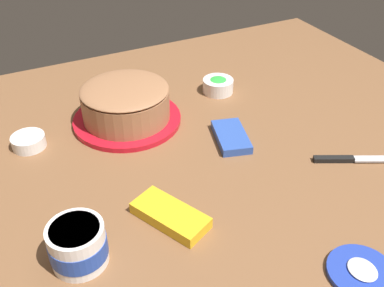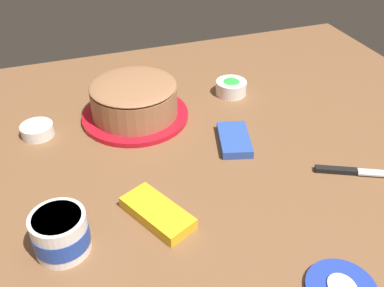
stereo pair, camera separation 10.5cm
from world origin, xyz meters
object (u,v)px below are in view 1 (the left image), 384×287
frosting_tub_lid (362,272)px  spreading_knife (354,159)px  frosting_tub (78,244)px  sprinkle_bowl_green (218,85)px  candy_box_lower (170,215)px  frosted_cake (126,105)px  candy_box_upper (231,137)px  sprinkle_bowl_pink (29,141)px

frosting_tub_lid → spreading_knife: bearing=139.2°
frosting_tub → sprinkle_bowl_green: frosting_tub is taller
sprinkle_bowl_green → frosting_tub_lid: bearing=-7.9°
frosting_tub_lid → candy_box_lower: bearing=-137.6°
frosted_cake → candy_box_upper: frosted_cake is taller
candy_box_upper → frosting_tub_lid: bearing=15.3°
frosting_tub → spreading_knife: frosting_tub is taller
frosted_cake → spreading_knife: frosted_cake is taller
frosted_cake → frosting_tub_lid: (0.66, 0.20, -0.05)m
frosted_cake → candy_box_lower: bearing=-6.8°
sprinkle_bowl_pink → frosting_tub: bearing=3.1°
frosted_cake → sprinkle_bowl_pink: (0.00, -0.26, -0.04)m
frosting_tub → sprinkle_bowl_pink: frosting_tub is taller
sprinkle_bowl_green → frosting_tub: bearing=-50.3°
candy_box_upper → candy_box_lower: bearing=-37.8°
frosting_tub_lid → sprinkle_bowl_pink: bearing=-145.1°
candy_box_lower → spreading_knife: bearing=62.2°
candy_box_lower → frosted_cake: bearing=147.5°
frosted_cake → candy_box_upper: bearing=45.9°
sprinkle_bowl_green → candy_box_lower: 0.55m
frosted_cake → frosting_tub_lid: 0.69m
frosted_cake → candy_box_lower: 0.39m
frosting_tub_lid → frosting_tub: bearing=-119.9°
frosting_tub → sprinkle_bowl_pink: size_ratio=1.27×
frosting_tub → candy_box_lower: (-0.02, 0.19, -0.03)m
candy_box_lower → candy_box_upper: size_ratio=1.16×
sprinkle_bowl_pink → spreading_knife: bearing=59.3°
spreading_knife → candy_box_upper: bearing=-133.2°
frosted_cake → sprinkle_bowl_green: size_ratio=3.19×
sprinkle_bowl_green → candy_box_lower: size_ratio=0.57×
spreading_knife → sprinkle_bowl_green: sprinkle_bowl_green is taller
frosting_tub → spreading_knife: (-0.00, 0.66, -0.04)m
sprinkle_bowl_green → frosted_cake: bearing=-83.3°
frosted_cake → frosting_tub: bearing=-30.0°
frosted_cake → sprinkle_bowl_green: 0.30m
frosting_tub → sprinkle_bowl_green: size_ratio=1.16×
frosted_cake → spreading_knife: bearing=46.3°
sprinkle_bowl_green → candy_box_lower: sprinkle_bowl_green is taller
sprinkle_bowl_pink → candy_box_lower: size_ratio=0.52×
frosted_cake → frosting_tub: frosted_cake is taller
frosting_tub_lid → candy_box_lower: 0.37m
frosted_cake → frosting_tub_lid: size_ratio=2.35×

